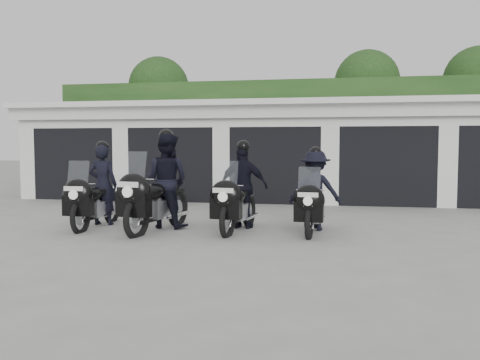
% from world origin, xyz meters
% --- Properties ---
extents(ground, '(80.00, 80.00, 0.00)m').
position_xyz_m(ground, '(0.00, 0.00, 0.00)').
color(ground, gray).
rests_on(ground, ground).
extents(garage_block, '(16.40, 6.80, 2.96)m').
position_xyz_m(garage_block, '(-0.00, 8.06, 1.42)').
color(garage_block, silver).
rests_on(garage_block, ground).
extents(background_vegetation, '(20.00, 3.90, 5.80)m').
position_xyz_m(background_vegetation, '(0.37, 12.92, 2.77)').
color(background_vegetation, '#183714').
rests_on(background_vegetation, ground).
extents(police_bike_a, '(0.62, 2.10, 1.83)m').
position_xyz_m(police_bike_a, '(-3.13, 0.79, 0.73)').
color(police_bike_a, black).
rests_on(police_bike_a, ground).
extents(police_bike_b, '(1.12, 2.36, 2.08)m').
position_xyz_m(police_bike_b, '(-1.71, 0.76, 0.87)').
color(police_bike_b, black).
rests_on(police_bike_b, ground).
extents(police_bike_c, '(1.07, 2.12, 1.85)m').
position_xyz_m(police_bike_c, '(-0.14, 0.99, 0.78)').
color(police_bike_c, black).
rests_on(police_bike_c, ground).
extents(police_bike_d, '(1.06, 1.97, 1.71)m').
position_xyz_m(police_bike_d, '(1.31, 1.06, 0.73)').
color(police_bike_d, black).
rests_on(police_bike_d, ground).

